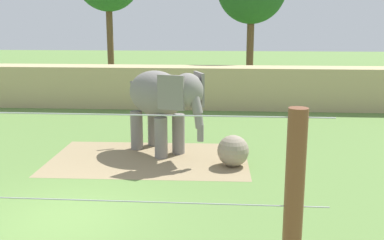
% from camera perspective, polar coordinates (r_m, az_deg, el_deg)
% --- Properties ---
extents(ground_plane, '(120.00, 120.00, 0.00)m').
position_cam_1_polar(ground_plane, '(11.04, -15.80, -11.80)').
color(ground_plane, '#5B7F3D').
extents(dirt_patch, '(6.54, 4.15, 0.01)m').
position_cam_1_polar(dirt_patch, '(14.93, -5.46, -4.93)').
color(dirt_patch, '#937F5B').
rests_on(dirt_patch, ground).
extents(embankment_wall, '(36.00, 1.80, 2.15)m').
position_cam_1_polar(embankment_wall, '(23.76, -4.62, 4.24)').
color(embankment_wall, tan).
rests_on(embankment_wall, ground).
extents(elephant, '(3.26, 3.20, 2.87)m').
position_cam_1_polar(elephant, '(15.15, -3.83, 2.74)').
color(elephant, gray).
rests_on(elephant, ground).
extents(enrichment_ball, '(0.99, 0.99, 0.99)m').
position_cam_1_polar(enrichment_ball, '(14.08, 5.24, -3.91)').
color(enrichment_ball, gray).
rests_on(enrichment_ball, ground).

